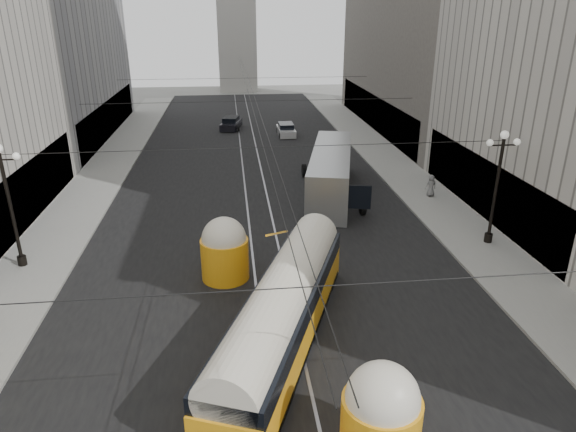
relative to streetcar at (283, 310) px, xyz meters
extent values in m
cube|color=black|center=(-0.06, 22.54, -1.58)|extent=(20.00, 85.00, 0.02)
cube|color=gray|center=(-12.06, 26.04, -1.51)|extent=(4.00, 72.00, 0.15)
cube|color=gray|center=(11.94, 26.04, -1.51)|extent=(4.00, 72.00, 0.15)
cube|color=gray|center=(-0.81, 22.54, -1.58)|extent=(0.12, 85.00, 0.04)
cube|color=gray|center=(0.69, 22.54, -1.58)|extent=(0.12, 85.00, 0.04)
cube|color=black|center=(-14.11, 14.04, 0.42)|extent=(0.10, 18.00, 3.60)
cube|color=black|center=(-14.11, 38.04, 0.42)|extent=(0.10, 25.20, 3.60)
cube|color=black|center=(13.99, 12.04, 0.42)|extent=(0.10, 18.00, 3.60)
cube|color=black|center=(13.99, 38.04, 0.42)|extent=(0.10, 28.80, 3.60)
cube|color=#B2AFA8|center=(-0.06, 70.04, 10.42)|extent=(6.00, 6.00, 24.00)
cylinder|color=black|center=(-12.66, 8.04, 1.57)|extent=(0.18, 0.18, 6.00)
cylinder|color=black|center=(-12.66, 8.04, -1.18)|extent=(0.44, 0.44, 0.50)
cylinder|color=black|center=(-12.66, 8.04, 4.17)|extent=(1.60, 0.08, 0.08)
sphere|color=white|center=(-11.91, 8.04, 4.32)|extent=(0.36, 0.36, 0.36)
cylinder|color=black|center=(12.54, 8.04, 1.57)|extent=(0.18, 0.18, 6.00)
cylinder|color=black|center=(12.54, 8.04, -1.18)|extent=(0.44, 0.44, 0.50)
cylinder|color=black|center=(12.54, 8.04, 4.17)|extent=(1.60, 0.08, 0.08)
sphere|color=white|center=(12.54, 8.04, 4.72)|extent=(0.44, 0.44, 0.44)
sphere|color=white|center=(11.79, 8.04, 4.32)|extent=(0.36, 0.36, 0.36)
sphere|color=white|center=(13.29, 8.04, 4.32)|extent=(0.36, 0.36, 0.36)
cylinder|color=black|center=(-0.06, -5.96, 4.42)|extent=(25.00, 0.03, 0.03)
cylinder|color=black|center=(-0.06, 8.04, 4.42)|extent=(25.00, 0.03, 0.03)
cylinder|color=black|center=(-0.06, 22.04, 4.42)|extent=(25.00, 0.03, 0.03)
cylinder|color=black|center=(-0.06, 36.04, 4.42)|extent=(25.00, 0.03, 0.03)
cylinder|color=black|center=(-0.06, 26.04, 4.22)|extent=(0.03, 72.00, 0.03)
cylinder|color=black|center=(0.34, 26.04, 4.22)|extent=(0.03, 72.00, 0.03)
cube|color=#FDA616|center=(0.00, 0.00, -0.64)|extent=(6.76, 12.57, 1.53)
cube|color=black|center=(0.00, 0.00, -1.36)|extent=(6.62, 12.22, 0.27)
cube|color=black|center=(0.00, 0.00, 0.35)|extent=(6.71, 12.41, 0.76)
cylinder|color=silver|center=(0.00, 0.00, 0.62)|extent=(6.44, 12.30, 2.07)
cylinder|color=#FDA616|center=(2.25, -5.77, -0.55)|extent=(2.34, 2.34, 2.07)
sphere|color=silver|center=(2.25, -5.77, 0.53)|extent=(2.16, 2.16, 2.16)
cylinder|color=#FDA616|center=(-2.26, 5.77, -0.55)|extent=(2.34, 2.34, 2.07)
sphere|color=silver|center=(-2.26, 5.77, 0.53)|extent=(2.16, 2.16, 2.16)
cube|color=#979A9C|center=(5.27, 17.52, 0.04)|extent=(5.48, 12.83, 3.14)
cube|color=black|center=(5.27, 17.52, 0.56)|extent=(5.40, 12.40, 1.15)
cube|color=black|center=(5.27, 11.29, 0.41)|extent=(2.36, 0.66, 1.47)
cylinder|color=black|center=(3.97, 13.31, -1.06)|extent=(0.30, 1.05, 1.05)
cylinder|color=black|center=(6.58, 13.31, -1.06)|extent=(0.30, 1.05, 1.05)
cylinder|color=black|center=(3.97, 21.73, -1.06)|extent=(0.30, 1.05, 1.05)
cylinder|color=black|center=(6.58, 21.73, -1.06)|extent=(0.30, 1.05, 1.05)
cube|color=silver|center=(4.13, 36.35, -1.15)|extent=(1.71, 4.08, 0.72)
cube|color=black|center=(4.13, 36.35, -0.64)|extent=(1.49, 2.25, 0.68)
cylinder|color=black|center=(3.37, 34.96, -1.29)|extent=(0.22, 0.58, 0.58)
cylinder|color=black|center=(4.88, 34.96, -1.29)|extent=(0.22, 0.58, 0.58)
cylinder|color=black|center=(3.37, 37.73, -1.29)|extent=(0.22, 0.58, 0.58)
cylinder|color=black|center=(4.88, 37.73, -1.29)|extent=(0.22, 0.58, 0.58)
cube|color=black|center=(-1.60, 40.26, -1.13)|extent=(2.60, 4.49, 0.75)
cube|color=black|center=(-1.60, 40.26, -0.60)|extent=(1.99, 2.59, 0.71)
cylinder|color=black|center=(-2.38, 38.83, -1.28)|extent=(0.22, 0.60, 0.60)
cylinder|color=black|center=(-0.82, 38.83, -1.28)|extent=(0.22, 0.60, 0.60)
cylinder|color=black|center=(-2.38, 41.69, -1.28)|extent=(0.22, 0.60, 0.60)
cylinder|color=black|center=(-0.82, 41.69, -1.28)|extent=(0.22, 0.60, 0.60)
imported|color=slate|center=(12.11, 15.84, -0.66)|extent=(0.79, 0.52, 1.54)
camera|label=1|loc=(-1.73, -16.95, 10.80)|focal=32.00mm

